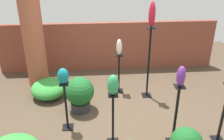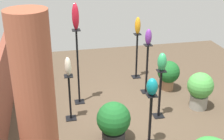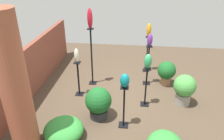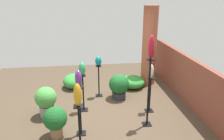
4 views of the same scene
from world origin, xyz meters
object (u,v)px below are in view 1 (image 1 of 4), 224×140
(pedestal_violet, at_px, (175,118))
(pedestal_teal, at_px, (66,109))
(pedestal_ruby, at_px, (148,66))
(pedestal_amber, at_px, (223,116))
(art_vase_teal, at_px, (63,76))
(art_vase_jade, at_px, (113,85))
(pedestal_ivory, at_px, (119,75))
(brick_pillar, at_px, (33,33))
(art_vase_ruby, at_px, (152,14))
(art_vase_ivory, at_px, (119,47))
(pedestal_jade, at_px, (113,122))
(art_vase_violet, at_px, (181,76))
(potted_plant_walkway_edge, at_px, (80,93))

(pedestal_violet, bearing_deg, pedestal_teal, 163.87)
(pedestal_ruby, height_order, pedestal_amber, pedestal_ruby)
(pedestal_ruby, xyz_separation_m, art_vase_teal, (-1.68, -0.99, 0.35))
(art_vase_jade, xyz_separation_m, art_vase_teal, (-0.81, 0.46, -0.06))
(pedestal_violet, bearing_deg, pedestal_ivory, 113.49)
(brick_pillar, xyz_separation_m, art_vase_jade, (1.62, -2.19, -0.13))
(pedestal_teal, distance_m, art_vase_ruby, 2.41)
(pedestal_ivory, bearing_deg, art_vase_ivory, 0.00)
(pedestal_ivory, xyz_separation_m, art_vase_jade, (-0.27, -1.68, 0.74))
(art_vase_ivory, bearing_deg, pedestal_ruby, -21.14)
(pedestal_ivory, bearing_deg, pedestal_jade, -99.03)
(pedestal_ivory, relative_size, pedestal_teal, 0.96)
(pedestal_ruby, distance_m, art_vase_ivory, 0.74)
(pedestal_teal, relative_size, art_vase_ruby, 1.84)
(brick_pillar, relative_size, art_vase_violet, 7.51)
(art_vase_teal, bearing_deg, art_vase_ruby, 30.47)
(pedestal_teal, distance_m, art_vase_violet, 2.10)
(pedestal_ruby, height_order, art_vase_ivory, pedestal_ruby)
(art_vase_teal, bearing_deg, pedestal_ruby, 30.47)
(brick_pillar, bearing_deg, pedestal_violet, -40.53)
(pedestal_violet, xyz_separation_m, potted_plant_walkway_edge, (-1.61, 1.10, -0.12))
(pedestal_violet, xyz_separation_m, art_vase_jade, (-1.03, 0.07, 0.64))
(brick_pillar, distance_m, art_vase_teal, 1.92)
(art_vase_violet, bearing_deg, brick_pillar, 139.47)
(pedestal_teal, height_order, potted_plant_walkway_edge, pedestal_teal)
(art_vase_teal, bearing_deg, potted_plant_walkway_edge, 68.48)
(pedestal_amber, height_order, potted_plant_walkway_edge, pedestal_amber)
(art_vase_teal, relative_size, potted_plant_walkway_edge, 0.39)
(art_vase_ruby, bearing_deg, art_vase_ivory, 158.86)
(pedestal_ivory, xyz_separation_m, art_vase_violet, (0.76, -1.75, 0.88))
(art_vase_ruby, distance_m, art_vase_violet, 1.62)
(pedestal_amber, xyz_separation_m, art_vase_ruby, (-0.96, 1.52, 1.34))
(brick_pillar, height_order, pedestal_ruby, brick_pillar)
(pedestal_teal, bearing_deg, pedestal_violet, -16.13)
(pedestal_ruby, bearing_deg, pedestal_teal, -149.53)
(pedestal_ruby, relative_size, pedestal_ivory, 1.74)
(pedestal_violet, xyz_separation_m, pedestal_teal, (-1.84, 0.53, -0.08))
(pedestal_amber, relative_size, art_vase_teal, 3.92)
(pedestal_violet, height_order, pedestal_jade, pedestal_violet)
(pedestal_violet, bearing_deg, potted_plant_walkway_edge, 145.79)
(brick_pillar, xyz_separation_m, potted_plant_walkway_edge, (1.03, -1.17, -0.89))
(pedestal_ivory, distance_m, art_vase_teal, 1.76)
(brick_pillar, bearing_deg, pedestal_ruby, -16.62)
(art_vase_ivory, bearing_deg, pedestal_teal, -131.30)
(pedestal_amber, relative_size, art_vase_violet, 3.27)
(art_vase_jade, bearing_deg, brick_pillar, 126.41)
(brick_pillar, relative_size, art_vase_ruby, 4.98)
(art_vase_jade, distance_m, art_vase_ivory, 1.70)
(pedestal_teal, relative_size, potted_plant_walkway_edge, 1.30)
(pedestal_violet, distance_m, pedestal_jade, 1.03)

